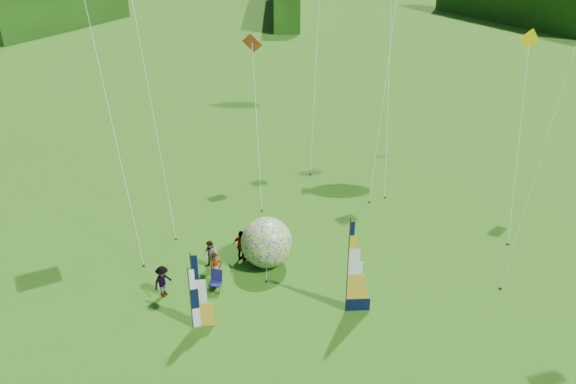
{
  "coord_description": "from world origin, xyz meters",
  "views": [
    {
      "loc": [
        -1.4,
        -18.67,
        16.93
      ],
      "look_at": [
        -1.0,
        4.0,
        5.5
      ],
      "focal_mm": 35.0,
      "sensor_mm": 36.0,
      "label": 1
    }
  ],
  "objects_px": {
    "spectator_b": "(211,255)",
    "spectator_c": "(163,281)",
    "side_banner_far": "(191,300)",
    "spectator_a": "(216,269)",
    "feather_banner_main": "(348,268)",
    "bol_inflatable": "(267,242)",
    "spectator_d": "(242,246)",
    "kite_whale": "(391,39)",
    "side_banner_left": "(193,292)",
    "camp_chair": "(215,282)"
  },
  "relations": [
    {
      "from": "bol_inflatable",
      "to": "spectator_a",
      "type": "distance_m",
      "value": 3.08
    },
    {
      "from": "bol_inflatable",
      "to": "feather_banner_main",
      "type": "bearing_deg",
      "value": -46.82
    },
    {
      "from": "spectator_a",
      "to": "spectator_c",
      "type": "bearing_deg",
      "value": 175.25
    },
    {
      "from": "spectator_d",
      "to": "spectator_b",
      "type": "bearing_deg",
      "value": 55.33
    },
    {
      "from": "spectator_a",
      "to": "side_banner_left",
      "type": "bearing_deg",
      "value": -124.9
    },
    {
      "from": "kite_whale",
      "to": "side_banner_left",
      "type": "bearing_deg",
      "value": -105.09
    },
    {
      "from": "side_banner_far",
      "to": "spectator_a",
      "type": "relative_size",
      "value": 1.73
    },
    {
      "from": "spectator_b",
      "to": "bol_inflatable",
      "type": "bearing_deg",
      "value": 34.59
    },
    {
      "from": "spectator_a",
      "to": "kite_whale",
      "type": "bearing_deg",
      "value": 30.45
    },
    {
      "from": "feather_banner_main",
      "to": "bol_inflatable",
      "type": "height_order",
      "value": "feather_banner_main"
    },
    {
      "from": "bol_inflatable",
      "to": "camp_chair",
      "type": "distance_m",
      "value": 3.51
    },
    {
      "from": "side_banner_left",
      "to": "bol_inflatable",
      "type": "distance_m",
      "value": 5.9
    },
    {
      "from": "bol_inflatable",
      "to": "spectator_a",
      "type": "xyz_separation_m",
      "value": [
        -2.5,
        -1.75,
        -0.44
      ]
    },
    {
      "from": "side_banner_far",
      "to": "kite_whale",
      "type": "bearing_deg",
      "value": 41.39
    },
    {
      "from": "side_banner_left",
      "to": "bol_inflatable",
      "type": "bearing_deg",
      "value": 53.75
    },
    {
      "from": "feather_banner_main",
      "to": "side_banner_far",
      "type": "height_order",
      "value": "feather_banner_main"
    },
    {
      "from": "spectator_b",
      "to": "spectator_c",
      "type": "relative_size",
      "value": 0.99
    },
    {
      "from": "bol_inflatable",
      "to": "spectator_a",
      "type": "relative_size",
      "value": 1.48
    },
    {
      "from": "side_banner_far",
      "to": "spectator_b",
      "type": "xyz_separation_m",
      "value": [
        0.35,
        4.72,
        -0.76
      ]
    },
    {
      "from": "feather_banner_main",
      "to": "kite_whale",
      "type": "relative_size",
      "value": 0.27
    },
    {
      "from": "side_banner_far",
      "to": "kite_whale",
      "type": "height_order",
      "value": "kite_whale"
    },
    {
      "from": "spectator_d",
      "to": "feather_banner_main",
      "type": "bearing_deg",
      "value": 169.96
    },
    {
      "from": "side_banner_far",
      "to": "camp_chair",
      "type": "xyz_separation_m",
      "value": [
        0.77,
        2.73,
        -1.03
      ]
    },
    {
      "from": "camp_chair",
      "to": "kite_whale",
      "type": "relative_size",
      "value": 0.06
    },
    {
      "from": "feather_banner_main",
      "to": "side_banner_far",
      "type": "bearing_deg",
      "value": -173.39
    },
    {
      "from": "feather_banner_main",
      "to": "side_banner_far",
      "type": "distance_m",
      "value": 7.15
    },
    {
      "from": "feather_banner_main",
      "to": "spectator_b",
      "type": "height_order",
      "value": "feather_banner_main"
    },
    {
      "from": "side_banner_left",
      "to": "bol_inflatable",
      "type": "height_order",
      "value": "side_banner_left"
    },
    {
      "from": "camp_chair",
      "to": "spectator_b",
      "type": "bearing_deg",
      "value": 111.41
    },
    {
      "from": "side_banner_far",
      "to": "spectator_a",
      "type": "xyz_separation_m",
      "value": [
        0.77,
        3.31,
        -0.66
      ]
    },
    {
      "from": "bol_inflatable",
      "to": "spectator_c",
      "type": "relative_size",
      "value": 1.63
    },
    {
      "from": "side_banner_far",
      "to": "spectator_a",
      "type": "height_order",
      "value": "side_banner_far"
    },
    {
      "from": "feather_banner_main",
      "to": "kite_whale",
      "type": "xyz_separation_m",
      "value": [
        4.56,
        17.3,
        6.69
      ]
    },
    {
      "from": "spectator_b",
      "to": "spectator_c",
      "type": "xyz_separation_m",
      "value": [
        -2.09,
        -2.28,
        0.01
      ]
    },
    {
      "from": "feather_banner_main",
      "to": "side_banner_left",
      "type": "height_order",
      "value": "feather_banner_main"
    },
    {
      "from": "side_banner_far",
      "to": "spectator_b",
      "type": "relative_size",
      "value": 1.93
    },
    {
      "from": "feather_banner_main",
      "to": "side_banner_far",
      "type": "xyz_separation_m",
      "value": [
        -7.02,
        -1.05,
        -0.85
      ]
    },
    {
      "from": "camp_chair",
      "to": "side_banner_left",
      "type": "bearing_deg",
      "value": -93.77
    },
    {
      "from": "bol_inflatable",
      "to": "spectator_c",
      "type": "height_order",
      "value": "bol_inflatable"
    },
    {
      "from": "bol_inflatable",
      "to": "camp_chair",
      "type": "relative_size",
      "value": 2.48
    },
    {
      "from": "side_banner_far",
      "to": "spectator_d",
      "type": "distance_m",
      "value": 5.81
    },
    {
      "from": "side_banner_far",
      "to": "bol_inflatable",
      "type": "bearing_deg",
      "value": 40.81
    },
    {
      "from": "feather_banner_main",
      "to": "spectator_c",
      "type": "height_order",
      "value": "feather_banner_main"
    },
    {
      "from": "bol_inflatable",
      "to": "spectator_d",
      "type": "bearing_deg",
      "value": 163.98
    },
    {
      "from": "spectator_a",
      "to": "feather_banner_main",
      "type": "bearing_deg",
      "value": -43.69
    },
    {
      "from": "spectator_a",
      "to": "side_banner_far",
      "type": "bearing_deg",
      "value": -126.93
    },
    {
      "from": "kite_whale",
      "to": "spectator_c",
      "type": "bearing_deg",
      "value": -112.96
    },
    {
      "from": "spectator_c",
      "to": "kite_whale",
      "type": "height_order",
      "value": "kite_whale"
    },
    {
      "from": "feather_banner_main",
      "to": "camp_chair",
      "type": "xyz_separation_m",
      "value": [
        -6.25,
        1.68,
        -1.88
      ]
    },
    {
      "from": "side_banner_far",
      "to": "camp_chair",
      "type": "relative_size",
      "value": 2.89
    }
  ]
}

